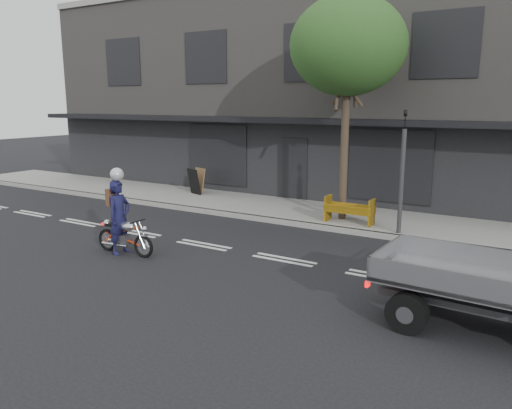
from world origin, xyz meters
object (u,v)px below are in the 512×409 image
object	(u,v)px
rider	(119,217)
construction_barrier	(347,211)
street_tree	(348,46)
sandwich_board	(194,182)
motorcycle	(125,236)
traffic_light_pole	(402,179)

from	to	relation	value
rider	construction_barrier	size ratio (longest dim) A/B	1.26
street_tree	sandwich_board	bearing A→B (deg)	172.62
motorcycle	construction_barrier	distance (m)	6.38
traffic_light_pole	rider	world-z (taller)	traffic_light_pole
motorcycle	construction_barrier	size ratio (longest dim) A/B	1.21
motorcycle	sandwich_board	xyz separation A→B (m)	(-3.05, 6.65, 0.18)
traffic_light_pole	rider	size ratio (longest dim) A/B	1.91
traffic_light_pole	motorcycle	size ratio (longest dim) A/B	1.97
sandwich_board	motorcycle	bearing A→B (deg)	-47.52
traffic_light_pole	sandwich_board	size ratio (longest dim) A/B	3.49
rider	construction_barrier	bearing A→B (deg)	-39.65
traffic_light_pole	construction_barrier	size ratio (longest dim) A/B	2.40
motorcycle	construction_barrier	xyz separation A→B (m)	(3.81, 5.11, 0.09)
street_tree	rider	xyz separation A→B (m)	(-3.55, -5.81, -4.36)
street_tree	rider	size ratio (longest dim) A/B	3.68
motorcycle	rider	xyz separation A→B (m)	(-0.15, -0.00, 0.45)
rider	traffic_light_pole	bearing A→B (deg)	-50.07
traffic_light_pole	construction_barrier	distance (m)	1.93
construction_barrier	sandwich_board	distance (m)	7.04
street_tree	rider	bearing A→B (deg)	-121.40
street_tree	motorcycle	distance (m)	8.28
rider	motorcycle	bearing A→B (deg)	-91.87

